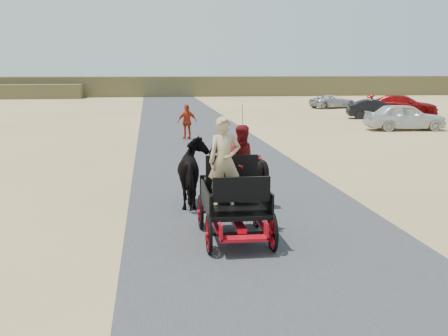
{
  "coord_description": "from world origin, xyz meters",
  "views": [
    {
      "loc": [
        -2.43,
        -9.15,
        3.49
      ],
      "look_at": [
        -0.73,
        3.52,
        1.2
      ],
      "focal_mm": 45.0,
      "sensor_mm": 36.0,
      "label": 1
    }
  ],
  "objects": [
    {
      "name": "ridge_far",
      "position": [
        0.0,
        62.0,
        1.2
      ],
      "size": [
        140.0,
        6.0,
        2.4
      ],
      "primitive_type": "cube",
      "color": "brown",
      "rests_on": "ground"
    },
    {
      "name": "horse_right",
      "position": [
        -0.18,
        4.92,
        0.85
      ],
      "size": [
        1.37,
        1.54,
        1.7
      ],
      "primitive_type": "imported",
      "rotation": [
        0.0,
        0.0,
        3.14
      ],
      "color": "black",
      "rests_on": "ground"
    },
    {
      "name": "pedestrian",
      "position": [
        -0.55,
        18.41,
        0.86
      ],
      "size": [
        1.09,
        0.7,
        1.73
      ],
      "primitive_type": "imported",
      "rotation": [
        0.0,
        0.0,
        3.44
      ],
      "color": "#BA3015",
      "rests_on": "ground"
    },
    {
      "name": "car_d",
      "position": [
        13.56,
        38.25,
        0.57
      ],
      "size": [
        4.5,
        3.0,
        1.15
      ],
      "primitive_type": "imported",
      "rotation": [
        0.0,
        0.0,
        1.86
      ],
      "color": "#B2B2B7",
      "rests_on": "ground"
    },
    {
      "name": "horse_left",
      "position": [
        -1.28,
        4.92,
        0.85
      ],
      "size": [
        0.91,
        2.01,
        1.7
      ],
      "primitive_type": "imported",
      "rotation": [
        0.0,
        0.0,
        3.14
      ],
      "color": "black",
      "rests_on": "ground"
    },
    {
      "name": "car_c",
      "position": [
        16.33,
        30.58,
        0.73
      ],
      "size": [
        5.43,
        4.21,
        1.47
      ],
      "primitive_type": "imported",
      "rotation": [
        0.0,
        0.0,
        1.08
      ],
      "color": "maroon",
      "rests_on": "ground"
    },
    {
      "name": "passenger_woman",
      "position": [
        -0.43,
        2.52,
        1.51
      ],
      "size": [
        0.77,
        0.6,
        1.58
      ],
      "primitive_type": "imported",
      "color": "#660C0F",
      "rests_on": "carriage"
    },
    {
      "name": "driver_man",
      "position": [
        -0.93,
        1.97,
        1.62
      ],
      "size": [
        0.66,
        0.43,
        1.8
      ],
      "primitive_type": "imported",
      "color": "tan",
      "rests_on": "carriage"
    },
    {
      "name": "ground",
      "position": [
        0.0,
        0.0,
        0.0
      ],
      "size": [
        140.0,
        140.0,
        0.0
      ],
      "primitive_type": "plane",
      "color": "tan"
    },
    {
      "name": "road",
      "position": [
        0.0,
        0.0,
        0.01
      ],
      "size": [
        6.0,
        140.0,
        0.01
      ],
      "primitive_type": "cube",
      "color": "#38383A",
      "rests_on": "ground"
    },
    {
      "name": "car_b",
      "position": [
        13.21,
        28.0,
        0.66
      ],
      "size": [
        4.21,
        2.18,
        1.32
      ],
      "primitive_type": "imported",
      "rotation": [
        0.0,
        0.0,
        1.37
      ],
      "color": "black",
      "rests_on": "ground"
    },
    {
      "name": "car_a",
      "position": [
        11.91,
        20.86,
        0.76
      ],
      "size": [
        4.55,
        2.09,
        1.51
      ],
      "primitive_type": "imported",
      "rotation": [
        0.0,
        0.0,
        1.5
      ],
      "color": "silver",
      "rests_on": "ground"
    },
    {
      "name": "carriage",
      "position": [
        -0.73,
        1.92,
        0.36
      ],
      "size": [
        1.3,
        2.4,
        0.72
      ],
      "primitive_type": null,
      "color": "black",
      "rests_on": "ground"
    }
  ]
}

